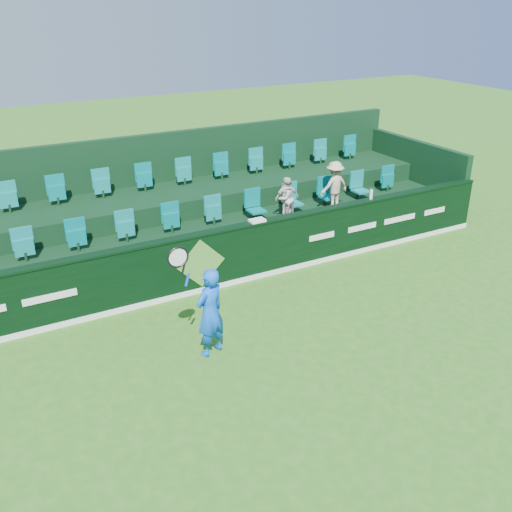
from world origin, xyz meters
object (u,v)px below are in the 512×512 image
tennis_player (210,312)px  towel (257,220)px  spectator_right (334,185)px  drinks_bottle (371,194)px  spectator_left (286,198)px  spectator_middle (287,198)px

tennis_player → towel: tennis_player is taller
spectator_right → drinks_bottle: bearing=102.5°
spectator_left → spectator_right: bearing=164.5°
towel → spectator_left: bearing=38.1°
tennis_player → drinks_bottle: 5.87m
tennis_player → spectator_right: 6.15m
tennis_player → spectator_left: bearing=43.1°
tennis_player → spectator_right: (5.09, 3.40, 0.58)m
spectator_right → spectator_left: bearing=-1.9°
spectator_middle → towel: (-1.45, -1.12, 0.05)m
tennis_player → towel: bearing=46.0°
spectator_middle → towel: 1.84m
spectator_right → spectator_middle: bearing=-1.9°
spectator_middle → drinks_bottle: bearing=153.8°
spectator_left → spectator_middle: size_ratio=0.99×
spectator_left → towel: spectator_left is taller
towel → spectator_right: bearing=21.2°
spectator_left → spectator_right: (1.45, 0.00, 0.11)m
spectator_middle → spectator_right: (1.43, 0.00, 0.10)m
towel → drinks_bottle: size_ratio=1.46×
spectator_left → drinks_bottle: spectator_left is taller
spectator_right → drinks_bottle: spectator_right is taller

